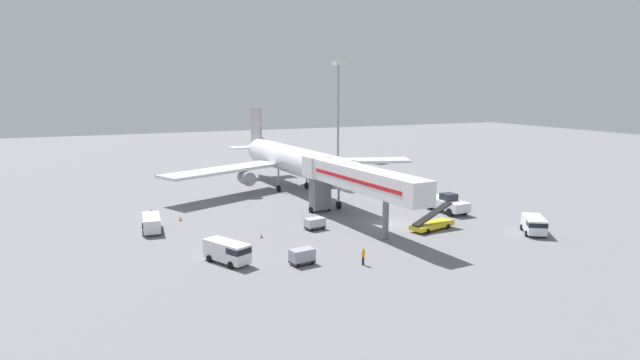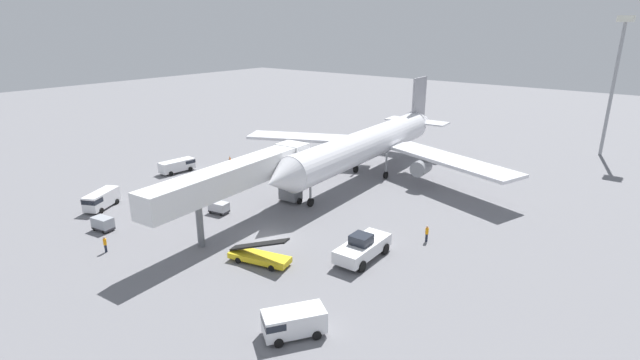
% 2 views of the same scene
% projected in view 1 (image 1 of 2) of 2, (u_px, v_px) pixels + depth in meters
% --- Properties ---
extents(ground_plane, '(300.00, 300.00, 0.00)m').
position_uv_depth(ground_plane, '(391.00, 224.00, 66.38)').
color(ground_plane, slate).
extents(airplane_at_gate, '(44.38, 45.06, 13.19)m').
position_uv_depth(airplane_at_gate, '(294.00, 160.00, 86.54)').
color(airplane_at_gate, silver).
rests_on(airplane_at_gate, ground).
extents(jet_bridge, '(5.17, 24.07, 7.61)m').
position_uv_depth(jet_bridge, '(354.00, 179.00, 64.42)').
color(jet_bridge, silver).
rests_on(jet_bridge, ground).
extents(pushback_tug, '(3.06, 6.91, 2.66)m').
position_uv_depth(pushback_tug, '(447.00, 203.00, 72.35)').
color(pushback_tug, white).
rests_on(pushback_tug, ground).
extents(belt_loader_truck, '(6.37, 3.33, 3.00)m').
position_uv_depth(belt_loader_truck, '(432.00, 224.00, 63.43)').
color(belt_loader_truck, yellow).
rests_on(belt_loader_truck, ground).
extents(service_van_mid_center, '(3.91, 5.35, 2.13)m').
position_uv_depth(service_van_mid_center, '(228.00, 251.00, 51.25)').
color(service_van_mid_center, white).
rests_on(service_van_mid_center, ground).
extents(service_van_near_left, '(4.27, 4.94, 1.98)m').
position_uv_depth(service_van_near_left, '(534.00, 224.00, 61.55)').
color(service_van_near_left, white).
rests_on(service_van_near_left, ground).
extents(service_van_far_left, '(2.54, 5.55, 1.86)m').
position_uv_depth(service_van_far_left, '(152.00, 222.00, 62.79)').
color(service_van_far_left, white).
rests_on(service_van_far_left, ground).
extents(baggage_cart_rear_left, '(2.54, 1.77, 1.38)m').
position_uv_depth(baggage_cart_rear_left, '(315.00, 223.00, 63.59)').
color(baggage_cart_rear_left, '#38383D').
rests_on(baggage_cart_rear_left, ground).
extents(baggage_cart_outer_right, '(2.50, 1.69, 1.52)m').
position_uv_depth(baggage_cart_outer_right, '(302.00, 256.00, 50.97)').
color(baggage_cart_outer_right, '#38383D').
rests_on(baggage_cart_outer_right, ground).
extents(ground_crew_worker_foreground, '(0.48, 0.48, 1.79)m').
position_uv_depth(ground_crew_worker_foreground, '(434.00, 194.00, 80.37)').
color(ground_crew_worker_foreground, '#1E2333').
rests_on(ground_crew_worker_foreground, ground).
extents(ground_crew_worker_midground, '(0.38, 0.38, 1.70)m').
position_uv_depth(ground_crew_worker_midground, '(363.00, 256.00, 50.76)').
color(ground_crew_worker_midground, '#1E2333').
rests_on(ground_crew_worker_midground, ground).
extents(safety_cone_alpha, '(0.40, 0.40, 0.62)m').
position_uv_depth(safety_cone_alpha, '(151.00, 211.00, 71.98)').
color(safety_cone_alpha, black).
rests_on(safety_cone_alpha, ground).
extents(safety_cone_bravo, '(0.39, 0.39, 0.59)m').
position_uv_depth(safety_cone_bravo, '(180.00, 218.00, 67.84)').
color(safety_cone_bravo, black).
rests_on(safety_cone_bravo, ground).
extents(safety_cone_charlie, '(0.32, 0.32, 0.50)m').
position_uv_depth(safety_cone_charlie, '(261.00, 236.00, 60.13)').
color(safety_cone_charlie, black).
rests_on(safety_cone_charlie, ground).
extents(apron_light_mast, '(2.40, 2.40, 23.13)m').
position_uv_depth(apron_light_mast, '(338.00, 90.00, 126.74)').
color(apron_light_mast, '#93969B').
rests_on(apron_light_mast, ground).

